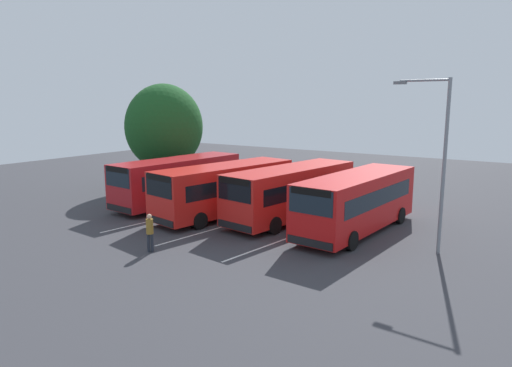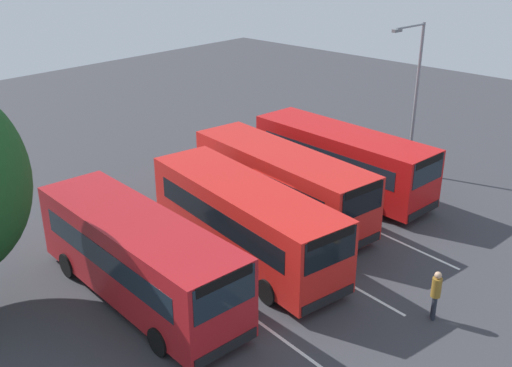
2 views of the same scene
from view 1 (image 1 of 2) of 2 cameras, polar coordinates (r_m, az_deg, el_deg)
name	(u,v)px [view 1 (image 1 of 2)]	position (r m, az deg, el deg)	size (l,w,h in m)	color
ground_plane	(256,217)	(27.31, -0.03, -4.18)	(70.34, 70.34, 0.00)	#38383D
bus_far_left	(178,179)	(30.84, -9.56, 0.51)	(9.50, 3.30, 3.02)	#AD191E
bus_center_left	(225,188)	(27.46, -3.87, -0.57)	(9.61, 4.08, 3.02)	red
bus_center_right	(291,191)	(26.56, 4.33, -0.94)	(9.58, 3.81, 3.02)	red
bus_far_right	(357,201)	(24.56, 12.29, -2.06)	(9.49, 3.21, 3.02)	red
pedestrian	(150,230)	(21.48, -12.92, -5.54)	(0.45, 0.45, 1.77)	#232833
street_lamp	(439,154)	(21.81, 21.57, 3.37)	(0.37, 2.52, 7.73)	gray
depot_tree	(164,127)	(36.29, -11.18, 6.83)	(6.18, 5.56, 8.02)	#4C3823
lane_stripe_outer_left	(204,209)	(29.65, -6.46, -3.08)	(14.48, 0.12, 0.01)	silver
lane_stripe_inner_left	(256,217)	(27.31, -0.03, -4.17)	(14.48, 0.12, 0.01)	silver
lane_stripe_inner_right	(317,227)	(25.38, 7.51, -5.37)	(14.48, 0.12, 0.01)	silver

